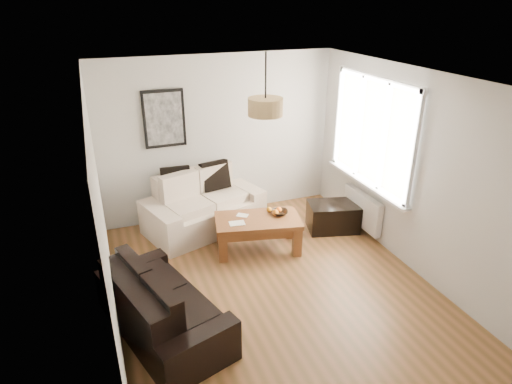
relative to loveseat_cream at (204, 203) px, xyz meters
name	(u,v)px	position (x,y,z in m)	size (l,w,h in m)	color
floor	(273,285)	(0.42, -1.78, -0.44)	(4.50, 4.50, 0.00)	brown
ceiling	(277,78)	(0.42, -1.78, 2.16)	(3.80, 4.50, 0.00)	white
wall_back	(219,138)	(0.42, 0.47, 0.86)	(3.80, 0.04, 2.60)	silver
wall_front	(397,313)	(0.42, -4.03, 0.86)	(3.80, 0.04, 2.60)	silver
wall_left	(102,219)	(-1.48, -1.78, 0.86)	(0.04, 4.50, 2.60)	silver
wall_right	(409,171)	(2.32, -1.78, 0.86)	(0.04, 4.50, 2.60)	silver
window_bay	(373,132)	(2.28, -0.98, 1.16)	(0.14, 1.90, 1.60)	white
radiator	(362,210)	(2.24, -0.98, -0.06)	(0.10, 0.90, 0.52)	white
poster	(164,119)	(-0.43, 0.44, 1.26)	(0.62, 0.04, 0.87)	black
pendant_shade	(265,107)	(0.42, -1.48, 1.79)	(0.40, 0.40, 0.20)	tan
loveseat_cream	(204,203)	(0.00, 0.00, 0.00)	(1.76, 0.96, 0.88)	beige
sofa_leather	(162,303)	(-1.01, -2.12, -0.07)	(1.72, 0.84, 0.74)	black
coffee_table	(258,234)	(0.56, -0.89, -0.19)	(1.20, 0.65, 0.49)	brown
ottoman	(333,217)	(1.87, -0.76, -0.22)	(0.76, 0.49, 0.44)	black
cushion_left	(176,181)	(-0.36, 0.21, 0.33)	(0.45, 0.14, 0.45)	black
cushion_right	(215,176)	(0.26, 0.21, 0.34)	(0.45, 0.14, 0.45)	black
fruit_bowl	(280,212)	(0.91, -0.87, 0.08)	(0.23, 0.23, 0.06)	black
orange_a	(275,213)	(0.84, -0.87, 0.09)	(0.09, 0.09, 0.09)	orange
orange_b	(279,210)	(0.92, -0.81, 0.09)	(0.08, 0.08, 0.08)	orange
orange_c	(269,210)	(0.79, -0.75, 0.09)	(0.08, 0.08, 0.08)	orange
papers	(237,223)	(0.24, -0.92, 0.05)	(0.21, 0.15, 0.01)	white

